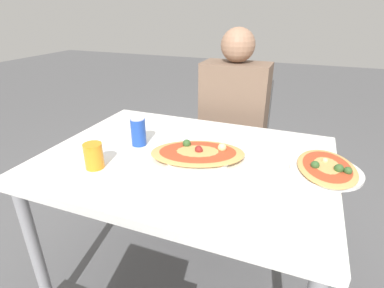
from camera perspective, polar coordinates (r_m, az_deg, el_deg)
ground_plane at (r=1.72m, az=-0.88°, el=-24.69°), size 14.00×14.00×0.00m
dining_table at (r=1.29m, az=-1.07°, el=-5.21°), size 1.18×0.88×0.74m
chair_far_seated at (r=2.02m, az=8.31°, el=0.74°), size 0.40×0.40×0.89m
person_seated at (r=1.84m, az=7.85°, el=5.25°), size 0.39×0.24×1.21m
pizza_main at (r=1.24m, az=1.17°, el=-1.79°), size 0.45×0.36×0.06m
soda_can at (r=1.36m, az=-10.18°, el=2.29°), size 0.07×0.07×0.12m
drink_glass at (r=1.21m, az=-18.21°, el=-2.16°), size 0.07×0.07×0.10m
pizza_second at (r=1.23m, az=24.27°, el=-4.30°), size 0.26×0.33×0.06m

